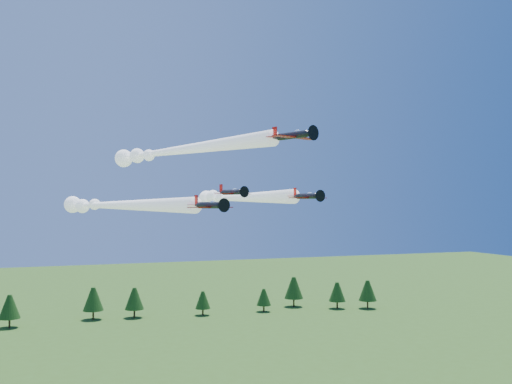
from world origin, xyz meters
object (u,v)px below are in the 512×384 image
object	(u,v)px
plane_right	(236,198)
plane_slot	(232,192)
plane_lead	(176,151)
plane_left	(114,205)

from	to	relation	value
plane_right	plane_slot	bearing A→B (deg)	-120.75
plane_lead	plane_right	distance (m)	17.62
plane_slot	plane_right	bearing A→B (deg)	53.20
plane_slot	plane_lead	bearing A→B (deg)	100.08
plane_left	plane_slot	distance (m)	27.42
plane_left	plane_slot	xyz separation A→B (m)	(17.00, -21.41, 2.16)
plane_left	plane_slot	size ratio (longest dim) A/B	7.70
plane_left	plane_right	xyz separation A→B (m)	(24.09, -1.57, 1.51)
plane_right	plane_slot	distance (m)	21.08
plane_lead	plane_left	size ratio (longest dim) A/B	0.92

